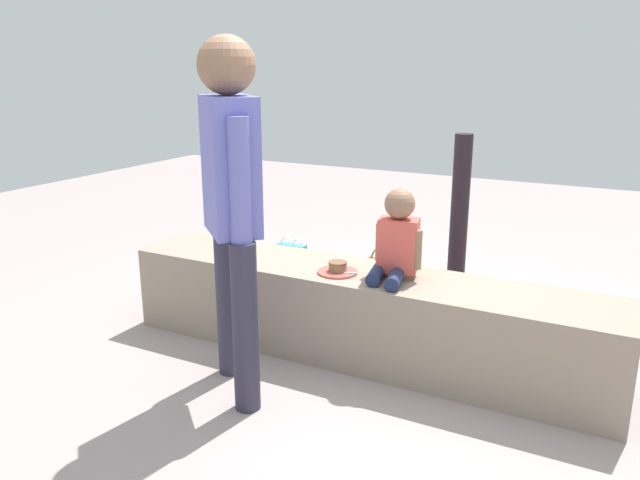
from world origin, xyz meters
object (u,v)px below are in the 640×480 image
at_px(water_bottle_far_side, 332,297).
at_px(handbag_black_leather, 280,287).
at_px(child_seated, 397,240).
at_px(gift_bag, 292,261).
at_px(handbag_brown_canvas, 384,276).
at_px(party_cup_red, 505,332).
at_px(adult_standing, 231,188).
at_px(cake_box_white, 577,329).
at_px(water_bottle_near_gift, 356,292).
at_px(cake_plate, 338,269).

relative_size(water_bottle_far_side, handbag_black_leather, 0.68).
distance_m(child_seated, gift_bag, 1.65).
bearing_deg(handbag_brown_canvas, party_cup_red, -24.43).
xyz_separation_m(adult_standing, party_cup_red, (1.08, 1.22, -0.99)).
xyz_separation_m(cake_box_white, handbag_black_leather, (-1.91, -0.34, 0.06)).
bearing_deg(handbag_black_leather, gift_bag, 110.48).
distance_m(water_bottle_near_gift, party_cup_red, 1.05).
distance_m(water_bottle_far_side, party_cup_red, 1.13).
relative_size(cake_plate, gift_bag, 0.70).
distance_m(gift_bag, water_bottle_near_gift, 0.71).
height_order(child_seated, gift_bag, child_seated).
relative_size(adult_standing, water_bottle_near_gift, 9.57).
xyz_separation_m(water_bottle_near_gift, water_bottle_far_side, (-0.09, -0.19, 0.01)).
xyz_separation_m(water_bottle_near_gift, handbag_black_leather, (-0.49, -0.21, 0.03)).
relative_size(adult_standing, gift_bag, 5.42).
bearing_deg(gift_bag, adult_standing, -69.03).
bearing_deg(child_seated, water_bottle_near_gift, 127.35).
height_order(party_cup_red, cake_box_white, party_cup_red).
bearing_deg(gift_bag, cake_box_white, -3.62).
bearing_deg(handbag_brown_canvas, cake_box_white, -7.43).
xyz_separation_m(child_seated, handbag_brown_canvas, (-0.46, 1.01, -0.59)).
bearing_deg(water_bottle_far_side, party_cup_red, 3.02).
distance_m(child_seated, handbag_black_leather, 1.30).
bearing_deg(water_bottle_far_side, adult_standing, -88.02).
bearing_deg(water_bottle_near_gift, adult_standing, -91.99).
distance_m(water_bottle_near_gift, water_bottle_far_side, 0.21).
relative_size(gift_bag, handbag_brown_canvas, 0.92).
relative_size(child_seated, water_bottle_far_side, 2.31).
height_order(adult_standing, handbag_brown_canvas, adult_standing).
xyz_separation_m(child_seated, water_bottle_near_gift, (-0.55, 0.72, -0.63)).
bearing_deg(gift_bag, party_cup_red, -12.89).
bearing_deg(water_bottle_near_gift, party_cup_red, -7.36).
relative_size(cake_plate, handbag_black_leather, 0.73).
bearing_deg(party_cup_red, handbag_brown_canvas, 155.57).
height_order(gift_bag, cake_box_white, gift_bag).
distance_m(child_seated, cake_box_white, 1.38).
height_order(cake_plate, cake_box_white, cake_plate).
bearing_deg(cake_box_white, water_bottle_near_gift, -175.05).
bearing_deg(water_bottle_near_gift, cake_plate, -73.19).
relative_size(party_cup_red, handbag_black_leather, 0.35).
xyz_separation_m(adult_standing, cake_box_white, (1.47, 1.47, -0.99)).
relative_size(adult_standing, cake_box_white, 5.60).
relative_size(water_bottle_far_side, party_cup_red, 1.96).
height_order(cake_plate, party_cup_red, cake_plate).
xyz_separation_m(water_bottle_far_side, cake_box_white, (1.51, 0.32, -0.05)).
bearing_deg(handbag_brown_canvas, gift_bag, -176.84).
height_order(adult_standing, gift_bag, adult_standing).
relative_size(cake_plate, water_bottle_near_gift, 1.24).
relative_size(child_seated, handbag_black_leather, 1.57).
height_order(child_seated, cake_plate, child_seated).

